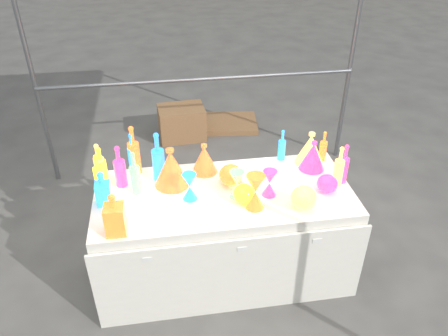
{
  "coord_description": "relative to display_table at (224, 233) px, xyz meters",
  "views": [
    {
      "loc": [
        -0.38,
        -2.43,
        2.57
      ],
      "look_at": [
        0.0,
        0.0,
        0.95
      ],
      "focal_mm": 35.0,
      "sensor_mm": 36.0,
      "label": 1
    }
  ],
  "objects": [
    {
      "name": "ground",
      "position": [
        -0.0,
        0.01,
        -0.37
      ],
      "size": [
        80.0,
        80.0,
        0.0
      ],
      "primitive_type": "plane",
      "color": "slate",
      "rests_on": "ground"
    },
    {
      "name": "display_table",
      "position": [
        0.0,
        0.0,
        0.0
      ],
      "size": [
        1.84,
        0.83,
        0.75
      ],
      "color": "white",
      "rests_on": "ground"
    },
    {
      "name": "cardboard_box_closed",
      "position": [
        -0.17,
        2.19,
        -0.18
      ],
      "size": [
        0.55,
        0.42,
        0.38
      ],
      "primitive_type": "cube",
      "rotation": [
        0.0,
        0.0,
        0.07
      ],
      "color": "#996C45",
      "rests_on": "ground"
    },
    {
      "name": "cardboard_box_flat",
      "position": [
        0.4,
        2.39,
        -0.34
      ],
      "size": [
        0.81,
        0.62,
        0.06
      ],
      "primitive_type": "cube",
      "rotation": [
        0.0,
        0.0,
        -0.11
      ],
      "color": "#996C45",
      "rests_on": "ground"
    },
    {
      "name": "bottle_0",
      "position": [
        -0.85,
        0.18,
        0.52
      ],
      "size": [
        0.09,
        0.09,
        0.28
      ],
      "primitive_type": null,
      "rotation": [
        0.0,
        0.0,
        0.22
      ],
      "color": "#C74212",
      "rests_on": "display_table"
    },
    {
      "name": "bottle_1",
      "position": [
        -0.62,
        0.36,
        0.54
      ],
      "size": [
        0.09,
        0.09,
        0.33
      ],
      "primitive_type": null,
      "rotation": [
        0.0,
        0.0,
        -0.26
      ],
      "color": "#167E2D",
      "rests_on": "display_table"
    },
    {
      "name": "bottle_2",
      "position": [
        -0.61,
        0.36,
        0.57
      ],
      "size": [
        0.09,
        0.09,
        0.38
      ],
      "primitive_type": null,
      "rotation": [
        0.0,
        0.0,
        -0.08
      ],
      "color": "orange",
      "rests_on": "display_table"
    },
    {
      "name": "bottle_3",
      "position": [
        -0.71,
        0.2,
        0.54
      ],
      "size": [
        0.1,
        0.1,
        0.32
      ],
      "primitive_type": null,
      "rotation": [
        0.0,
        0.0,
        0.21
      ],
      "color": "#1B4E9E",
      "rests_on": "display_table"
    },
    {
      "name": "bottle_4",
      "position": [
        -0.85,
        0.27,
        0.53
      ],
      "size": [
        0.1,
        0.1,
        0.31
      ],
      "primitive_type": null,
      "rotation": [
        0.0,
        0.0,
        -0.38
      ],
      "color": "#158369",
      "rests_on": "display_table"
    },
    {
      "name": "bottle_5",
      "position": [
        -0.6,
        0.1,
        0.54
      ],
      "size": [
        0.09,
        0.09,
        0.33
      ],
      "primitive_type": null,
      "rotation": [
        0.0,
        0.0,
        -0.28
      ],
      "color": "#A72199",
      "rests_on": "display_table"
    },
    {
      "name": "bottle_6",
      "position": [
        -0.84,
        0.26,
        0.52
      ],
      "size": [
        0.08,
        0.08,
        0.29
      ],
      "primitive_type": null,
      "rotation": [
        0.0,
        0.0,
        -0.1
      ],
      "color": "#C74212",
      "rests_on": "display_table"
    },
    {
      "name": "bottle_7",
      "position": [
        -0.44,
        0.24,
        0.57
      ],
      "size": [
        0.12,
        0.12,
        0.38
      ],
      "primitive_type": null,
      "rotation": [
        0.0,
        0.0,
        -0.42
      ],
      "color": "#167E2D",
      "rests_on": "display_table"
    },
    {
      "name": "decanter_1",
      "position": [
        -0.72,
        -0.3,
        0.52
      ],
      "size": [
        0.13,
        0.13,
        0.29
      ],
      "primitive_type": null,
      "rotation": [
        0.0,
        0.0,
        -0.04
      ],
      "color": "orange",
      "rests_on": "display_table"
    },
    {
      "name": "decanter_2",
      "position": [
        -0.81,
        0.0,
        0.5
      ],
      "size": [
        0.1,
        0.1,
        0.25
      ],
      "primitive_type": null,
      "rotation": [
        0.0,
        0.0,
        0.04
      ],
      "color": "#167E2D",
      "rests_on": "display_table"
    },
    {
      "name": "hourglass_0",
      "position": [
        0.18,
        -0.19,
        0.5
      ],
      "size": [
        0.15,
        0.15,
        0.25
      ],
      "primitive_type": null,
      "rotation": [
        0.0,
        0.0,
        -0.22
      ],
      "color": "orange",
      "rests_on": "display_table"
    },
    {
      "name": "hourglass_1",
      "position": [
        0.3,
        -0.07,
        0.47
      ],
      "size": [
        0.12,
        0.12,
        0.2
      ],
      "primitive_type": null,
      "rotation": [
        0.0,
        0.0,
        -0.3
      ],
      "color": "#1B4E9E",
      "rests_on": "display_table"
    },
    {
      "name": "hourglass_3",
      "position": [
        0.08,
        -0.05,
        0.48
      ],
      "size": [
        0.12,
        0.12,
        0.2
      ],
      "primitive_type": null,
      "rotation": [
        0.0,
        0.0,
        -0.16
      ],
      "color": "#A72199",
      "rests_on": "display_table"
    },
    {
      "name": "hourglass_5",
      "position": [
        -0.24,
        -0.03,
        0.48
      ],
      "size": [
        0.13,
        0.13,
        0.2
      ],
      "primitive_type": null,
      "rotation": [
        0.0,
        0.0,
        -0.31
      ],
      "color": "#167E2D",
      "rests_on": "display_table"
    },
    {
      "name": "globe_0",
      "position": [
        0.12,
        -0.12,
        0.43
      ],
      "size": [
        0.19,
        0.19,
        0.12
      ],
      "primitive_type": null,
      "rotation": [
        0.0,
        0.0,
        0.36
      ],
      "color": "#C74212",
      "rests_on": "display_table"
    },
    {
      "name": "globe_1",
      "position": [
        0.49,
        -0.24,
        0.45
      ],
      "size": [
        0.2,
        0.2,
        0.14
      ],
      "primitive_type": null,
      "rotation": [
        0.0,
        0.0,
        0.14
      ],
      "color": "#158369",
      "rests_on": "display_table"
    },
    {
      "name": "globe_2",
      "position": [
        0.06,
        0.1,
        0.44
      ],
      "size": [
        0.2,
        0.2,
        0.13
      ],
      "primitive_type": null,
      "rotation": [
        0.0,
        0.0,
        -0.22
      ],
      "color": "orange",
      "rests_on": "display_table"
    },
    {
      "name": "globe_3",
      "position": [
        0.71,
        -0.1,
        0.43
      ],
      "size": [
        0.16,
        0.16,
        0.12
      ],
      "primitive_type": null,
      "rotation": [
        0.0,
        0.0,
        -0.07
      ],
      "color": "#1B4E9E",
      "rests_on": "display_table"
    },
    {
      "name": "lampshade_0",
      "position": [
        -0.35,
        0.16,
        0.52
      ],
      "size": [
        0.27,
        0.27,
        0.29
      ],
      "primitive_type": null,
      "rotation": [
        0.0,
        0.0,
        0.08
      ],
      "color": "gold",
      "rests_on": "display_table"
    },
    {
      "name": "lampshade_1",
      "position": [
        -0.1,
        0.29,
        0.49
      ],
      "size": [
        0.24,
        0.24,
        0.23
      ],
      "primitive_type": null,
      "rotation": [
        0.0,
        0.0,
        -0.26
      ],
      "color": "gold",
      "rests_on": "display_table"
    },
    {
      "name": "lampshade_2",
      "position": [
        0.7,
        0.21,
        0.49
      ],
      "size": [
        0.23,
        0.23,
        0.23
      ],
      "primitive_type": null,
      "rotation": [
        0.0,
        0.0,
        0.21
      ],
      "color": "#1B4E9E",
      "rests_on": "display_table"
    },
    {
      "name": "lampshade_3",
      "position": [
        0.71,
        0.29,
        0.5
      ],
      "size": [
        0.22,
        0.22,
        0.26
      ],
      "primitive_type": null,
      "rotation": [
        0.0,
        0.0,
        0.03
      ],
      "color": "#158369",
      "rests_on": "display_table"
    },
    {
      "name": "bottle_8",
      "position": [
        0.51,
        0.37,
        0.5
      ],
      "size": [
        0.07,
        0.07,
        0.26
      ],
      "primitive_type": null,
      "rotation": [
        0.0,
        0.0,
        -0.23
      ],
      "color": "#167E2D",
      "rests_on": "display_table"
    },
    {
      "name": "bottle_9",
      "position": [
        0.82,
        0.31,
        0.5
      ],
      "size": [
        0.06,
        0.06,
        0.25
      ],
      "primitive_type": null,
      "rotation": [
        0.0,
        0.0,
        -0.12
      ],
      "color": "orange",
      "rests_on": "display_table"
    },
    {
      "name": "bottle_10",
      "position": [
        0.86,
        0.01,
        0.53
      ],
      "size": [
        0.08,
        0.08,
        0.31
      ],
      "primitive_type": null,
      "rotation": [
        0.0,
        0.0,
        0.2
      ],
      "color": "#1B4E9E",
      "rests_on": "display_table"
    },
    {
      "name": "bottle_11",
      "position": [
        0.81,
        -0.02,
        0.53
      ],
      "size": [
        0.07,
        0.07,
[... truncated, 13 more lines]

